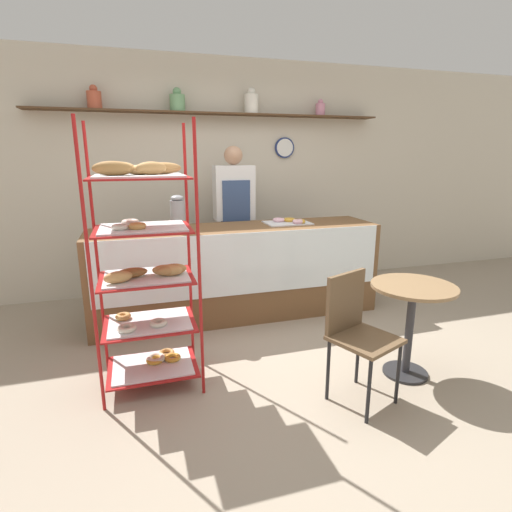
{
  "coord_description": "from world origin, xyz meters",
  "views": [
    {
      "loc": [
        -0.95,
        -2.78,
        1.62
      ],
      "look_at": [
        0.0,
        0.35,
        0.79
      ],
      "focal_mm": 28.0,
      "sensor_mm": 36.0,
      "label": 1
    }
  ],
  "objects_px": {
    "pastry_rack": "(145,265)",
    "cafe_chair": "(355,325)",
    "coffee_carafe": "(178,214)",
    "donut_tray_counter": "(289,222)",
    "person_worker": "(234,218)",
    "cafe_table": "(411,309)"
  },
  "relations": [
    {
      "from": "coffee_carafe",
      "to": "donut_tray_counter",
      "type": "height_order",
      "value": "coffee_carafe"
    },
    {
      "from": "cafe_table",
      "to": "donut_tray_counter",
      "type": "distance_m",
      "value": 1.64
    },
    {
      "from": "coffee_carafe",
      "to": "donut_tray_counter",
      "type": "distance_m",
      "value": 1.17
    },
    {
      "from": "cafe_chair",
      "to": "pastry_rack",
      "type": "bearing_deg",
      "value": 134.1
    },
    {
      "from": "donut_tray_counter",
      "to": "pastry_rack",
      "type": "bearing_deg",
      "value": -143.24
    },
    {
      "from": "cafe_chair",
      "to": "person_worker",
      "type": "bearing_deg",
      "value": 75.16
    },
    {
      "from": "pastry_rack",
      "to": "cafe_chair",
      "type": "relative_size",
      "value": 2.12
    },
    {
      "from": "pastry_rack",
      "to": "donut_tray_counter",
      "type": "distance_m",
      "value": 1.86
    },
    {
      "from": "cafe_table",
      "to": "cafe_chair",
      "type": "height_order",
      "value": "cafe_chair"
    },
    {
      "from": "person_worker",
      "to": "cafe_chair",
      "type": "distance_m",
      "value": 2.22
    },
    {
      "from": "person_worker",
      "to": "donut_tray_counter",
      "type": "bearing_deg",
      "value": -45.6
    },
    {
      "from": "cafe_table",
      "to": "donut_tray_counter",
      "type": "height_order",
      "value": "donut_tray_counter"
    },
    {
      "from": "person_worker",
      "to": "coffee_carafe",
      "type": "xyz_separation_m",
      "value": [
        -0.68,
        -0.63,
        0.15
      ]
    },
    {
      "from": "cafe_chair",
      "to": "cafe_table",
      "type": "bearing_deg",
      "value": -8.74
    },
    {
      "from": "cafe_table",
      "to": "donut_tray_counter",
      "type": "xyz_separation_m",
      "value": [
        -0.35,
        1.55,
        0.42
      ]
    },
    {
      "from": "donut_tray_counter",
      "to": "cafe_table",
      "type": "bearing_deg",
      "value": -77.09
    },
    {
      "from": "person_worker",
      "to": "donut_tray_counter",
      "type": "xyz_separation_m",
      "value": [
        0.47,
        -0.48,
        0.01
      ]
    },
    {
      "from": "donut_tray_counter",
      "to": "coffee_carafe",
      "type": "bearing_deg",
      "value": -172.71
    },
    {
      "from": "cafe_chair",
      "to": "donut_tray_counter",
      "type": "relative_size",
      "value": 1.88
    },
    {
      "from": "cafe_chair",
      "to": "donut_tray_counter",
      "type": "height_order",
      "value": "donut_tray_counter"
    },
    {
      "from": "person_worker",
      "to": "pastry_rack",
      "type": "bearing_deg",
      "value": -122.54
    },
    {
      "from": "pastry_rack",
      "to": "donut_tray_counter",
      "type": "relative_size",
      "value": 3.98
    }
  ]
}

